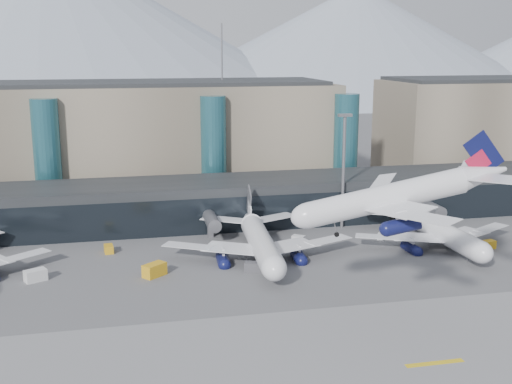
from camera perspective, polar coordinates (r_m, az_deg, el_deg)
ground at (r=94.51m, az=0.14°, el=-12.06°), size 900.00×900.00×0.00m
runway_strip at (r=81.50m, az=2.50°, el=-16.36°), size 400.00×40.00×0.04m
runway_markings at (r=81.49m, az=2.50°, el=-16.34°), size 128.00×1.00×0.02m
concourse at (r=146.87m, az=-4.72°, el=-0.97°), size 170.00×27.00×10.00m
terminal_main at (r=175.59m, az=-14.34°, el=4.41°), size 130.00×30.00×31.00m
terminal_east at (r=208.97m, az=20.80°, el=5.26°), size 70.00×30.00×31.00m
teal_towers at (r=159.91m, az=-10.90°, el=3.28°), size 116.40×19.40×46.00m
mountain_ridge at (r=465.11m, az=-8.27°, el=13.35°), size 910.00×400.00×110.00m
lightmast_mid at (r=142.67m, az=7.79°, el=2.43°), size 3.00×1.20×25.60m
hero_jet at (r=92.09m, az=13.30°, el=0.37°), size 32.29×32.12×10.46m
jet_parked_mid at (r=124.20m, az=0.22°, el=-3.58°), size 38.94×38.23×12.56m
jet_parked_right at (r=136.78m, az=15.57°, el=-2.65°), size 36.66×35.71×11.81m
veh_a at (r=118.45m, az=-19.01°, el=-7.02°), size 4.15×3.45×2.04m
veh_b at (r=130.31m, az=-12.96°, el=-4.95°), size 1.95×2.88×1.57m
veh_c at (r=116.52m, az=-0.22°, el=-6.68°), size 3.63×2.63×1.81m
veh_d at (r=138.03m, az=11.09°, el=-3.89°), size 2.60×2.89×1.47m
veh_e at (r=137.76m, az=19.92°, el=-4.42°), size 3.19×2.18×1.66m
veh_g at (r=133.70m, az=3.80°, el=-4.20°), size 2.99×2.79×1.52m
veh_h at (r=115.72m, az=-9.01°, el=-6.86°), size 4.62×4.36×2.31m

